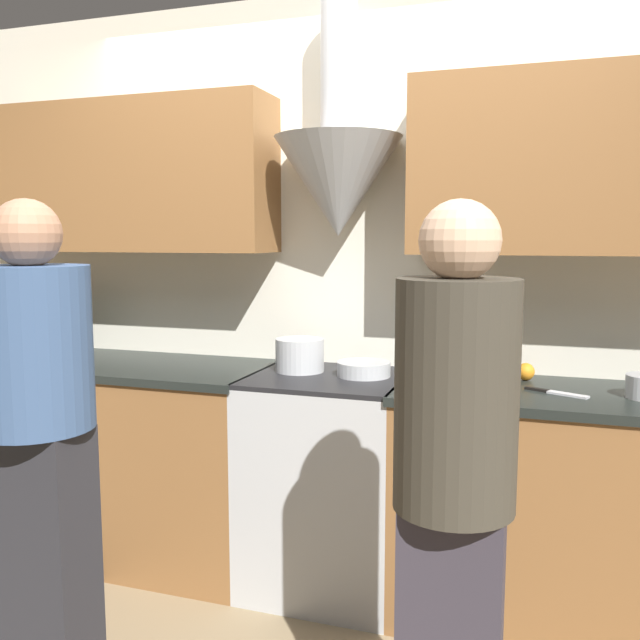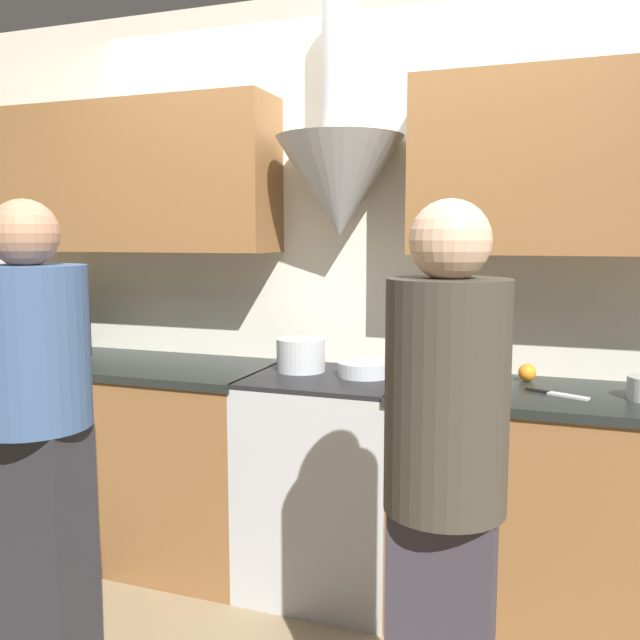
% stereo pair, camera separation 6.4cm
% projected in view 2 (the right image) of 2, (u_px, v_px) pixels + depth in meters
% --- Properties ---
extents(ground_plane, '(12.00, 12.00, 0.00)m').
position_uv_depth(ground_plane, '(300.00, 625.00, 2.66)').
color(ground_plane, '#847051').
extents(wall_back, '(8.40, 0.55, 2.60)m').
position_uv_depth(wall_back, '(342.00, 246.00, 3.06)').
color(wall_back, silver).
rests_on(wall_back, ground_plane).
extents(counter_left, '(1.44, 0.62, 0.94)m').
position_uv_depth(counter_left, '(126.00, 456.00, 3.27)').
color(counter_left, brown).
rests_on(counter_left, ground_plane).
extents(counter_right, '(1.30, 0.62, 0.94)m').
position_uv_depth(counter_right, '(565.00, 512.00, 2.60)').
color(counter_right, brown).
rests_on(counter_right, ground_plane).
extents(stove_range, '(0.65, 0.60, 0.94)m').
position_uv_depth(stove_range, '(328.00, 481.00, 2.92)').
color(stove_range, '#B7BABC').
rests_on(stove_range, ground_plane).
extents(wine_bottle_0, '(0.07, 0.07, 0.34)m').
position_uv_depth(wine_bottle_0, '(24.00, 326.00, 3.46)').
color(wine_bottle_0, black).
rests_on(wine_bottle_0, counter_left).
extents(wine_bottle_1, '(0.08, 0.08, 0.32)m').
position_uv_depth(wine_bottle_1, '(38.00, 328.00, 3.43)').
color(wine_bottle_1, black).
rests_on(wine_bottle_1, counter_left).
extents(wine_bottle_2, '(0.07, 0.07, 0.36)m').
position_uv_depth(wine_bottle_2, '(54.00, 325.00, 3.41)').
color(wine_bottle_2, black).
rests_on(wine_bottle_2, counter_left).
extents(wine_bottle_3, '(0.07, 0.07, 0.34)m').
position_uv_depth(wine_bottle_3, '(71.00, 326.00, 3.38)').
color(wine_bottle_3, black).
rests_on(wine_bottle_3, counter_left).
extents(wine_bottle_4, '(0.08, 0.08, 0.32)m').
position_uv_depth(wine_bottle_4, '(83.00, 331.00, 3.34)').
color(wine_bottle_4, black).
rests_on(wine_bottle_4, counter_left).
extents(stock_pot, '(0.21, 0.21, 0.14)m').
position_uv_depth(stock_pot, '(301.00, 355.00, 2.96)').
color(stock_pot, '#B7BABC').
rests_on(stock_pot, stove_range).
extents(mixing_bowl, '(0.23, 0.23, 0.06)m').
position_uv_depth(mixing_bowl, '(364.00, 369.00, 2.86)').
color(mixing_bowl, '#B7BABC').
rests_on(mixing_bowl, stove_range).
extents(orange_fruit, '(0.07, 0.07, 0.07)m').
position_uv_depth(orange_fruit, '(527.00, 373.00, 2.75)').
color(orange_fruit, orange).
rests_on(orange_fruit, counter_right).
extents(chefs_knife, '(0.23, 0.13, 0.01)m').
position_uv_depth(chefs_knife, '(557.00, 394.00, 2.52)').
color(chefs_knife, silver).
rests_on(chefs_knife, counter_right).
extents(person_foreground_left, '(0.36, 0.36, 1.63)m').
position_uv_depth(person_foreground_left, '(35.00, 436.00, 2.12)').
color(person_foreground_left, '#28282D').
rests_on(person_foreground_left, ground_plane).
extents(person_foreground_right, '(0.31, 0.31, 1.61)m').
position_uv_depth(person_foreground_right, '(445.00, 484.00, 1.72)').
color(person_foreground_right, '#38333D').
rests_on(person_foreground_right, ground_plane).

